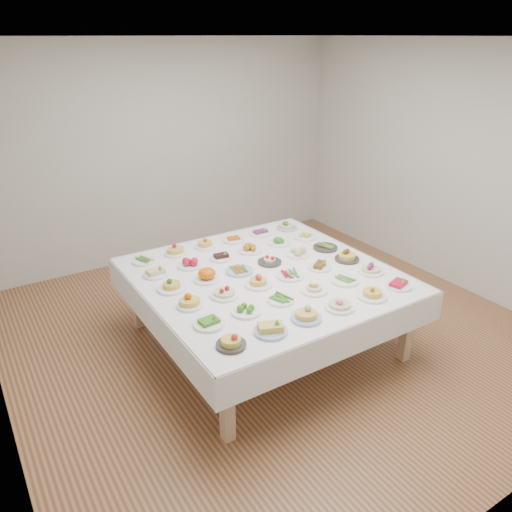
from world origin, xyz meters
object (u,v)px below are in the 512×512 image
display_table (264,280)px  dish_18 (171,283)px  dish_0 (231,341)px  dish_35 (287,224)px

display_table → dish_18: bearing=168.3°
dish_0 → dish_18: (-0.01, 1.04, 0.02)m
display_table → dish_35: dish_35 is taller
display_table → dish_18: dish_18 is taller
dish_0 → dish_35: size_ratio=0.94×
display_table → dish_0: dish_0 is taller
dish_0 → dish_35: 2.44m
dish_18 → dish_0: bearing=-89.7°
display_table → dish_18: (-0.86, 0.18, 0.13)m
display_table → dish_35: 1.23m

